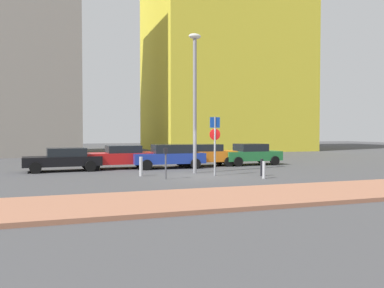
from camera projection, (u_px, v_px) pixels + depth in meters
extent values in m
plane|color=#424244|center=(203.00, 176.00, 20.53)|extent=(120.00, 120.00, 0.00)
cube|color=#9E664C|center=(271.00, 195.00, 13.98)|extent=(40.00, 3.99, 0.14)
cube|color=black|center=(62.00, 161.00, 23.11)|extent=(4.46, 2.00, 0.55)
cube|color=black|center=(66.00, 152.00, 23.18)|extent=(2.27, 1.73, 0.49)
cylinder|color=black|center=(35.00, 168.00, 21.75)|extent=(0.65, 0.26, 0.64)
cylinder|color=black|center=(35.00, 165.00, 23.37)|extent=(0.65, 0.26, 0.64)
cylinder|color=black|center=(90.00, 166.00, 22.88)|extent=(0.65, 0.26, 0.64)
cylinder|color=black|center=(86.00, 164.00, 24.49)|extent=(0.65, 0.26, 0.64)
cube|color=red|center=(118.00, 158.00, 24.65)|extent=(4.59, 1.99, 0.68)
cube|color=black|center=(123.00, 149.00, 24.75)|extent=(2.10, 1.76, 0.46)
cylinder|color=black|center=(94.00, 166.00, 23.25)|extent=(0.65, 0.24, 0.64)
cylinder|color=black|center=(91.00, 163.00, 24.97)|extent=(0.65, 0.24, 0.64)
cylinder|color=black|center=(145.00, 164.00, 24.35)|extent=(0.65, 0.24, 0.64)
cylinder|color=black|center=(139.00, 162.00, 26.06)|extent=(0.65, 0.24, 0.64)
cube|color=#1E389E|center=(168.00, 158.00, 25.02)|extent=(4.55, 1.89, 0.65)
cube|color=black|center=(172.00, 149.00, 25.09)|extent=(2.48, 1.71, 0.54)
cylinder|color=black|center=(147.00, 165.00, 23.71)|extent=(0.64, 0.23, 0.64)
cylinder|color=black|center=(142.00, 163.00, 25.42)|extent=(0.64, 0.23, 0.64)
cylinder|color=black|center=(195.00, 164.00, 24.64)|extent=(0.64, 0.23, 0.64)
cylinder|color=black|center=(187.00, 162.00, 26.35)|extent=(0.64, 0.23, 0.64)
cube|color=orange|center=(204.00, 156.00, 26.51)|extent=(4.23, 1.73, 0.70)
cube|color=black|center=(205.00, 148.00, 26.50)|extent=(2.11, 1.58, 0.46)
cylinder|color=black|center=(188.00, 163.00, 25.26)|extent=(0.64, 0.22, 0.64)
cylinder|color=black|center=(180.00, 161.00, 26.87)|extent=(0.64, 0.22, 0.64)
cylinder|color=black|center=(229.00, 162.00, 26.17)|extent=(0.64, 0.22, 0.64)
cylinder|color=black|center=(219.00, 160.00, 27.78)|extent=(0.64, 0.22, 0.64)
cube|color=#237238|center=(250.00, 156.00, 27.56)|extent=(4.19, 1.91, 0.64)
cube|color=black|center=(251.00, 147.00, 27.55)|extent=(2.01, 1.71, 0.52)
cylinder|color=black|center=(238.00, 162.00, 26.23)|extent=(0.64, 0.23, 0.64)
cylinder|color=black|center=(226.00, 160.00, 27.93)|extent=(0.64, 0.23, 0.64)
cylinder|color=black|center=(275.00, 161.00, 27.20)|extent=(0.64, 0.23, 0.64)
cylinder|color=black|center=(261.00, 159.00, 28.91)|extent=(0.64, 0.23, 0.64)
cylinder|color=gray|center=(215.00, 146.00, 20.71)|extent=(0.10, 0.10, 3.11)
cube|color=#1447B7|center=(215.00, 122.00, 20.67)|extent=(0.55, 0.04, 0.55)
cylinder|color=red|center=(215.00, 134.00, 20.69)|extent=(0.60, 0.03, 0.60)
cylinder|color=#4C4C51|center=(166.00, 166.00, 19.24)|extent=(0.08, 0.08, 1.25)
cube|color=black|center=(166.00, 151.00, 19.21)|extent=(0.18, 0.14, 0.28)
cylinder|color=gray|center=(195.00, 106.00, 21.94)|extent=(0.20, 0.20, 7.45)
ellipsoid|color=silver|center=(195.00, 36.00, 21.82)|extent=(0.70, 0.36, 0.30)
cylinder|color=#B7B7BC|center=(141.00, 166.00, 20.55)|extent=(0.18, 0.18, 1.01)
cylinder|color=#B7B7BC|center=(264.00, 170.00, 19.51)|extent=(0.15, 0.15, 0.86)
cylinder|color=black|center=(262.00, 167.00, 20.62)|extent=(0.16, 0.16, 0.90)
cube|color=gold|center=(222.00, 39.00, 50.74)|extent=(18.27, 15.76, 28.53)
cube|color=gray|center=(8.00, 31.00, 39.69)|extent=(13.69, 12.53, 24.81)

